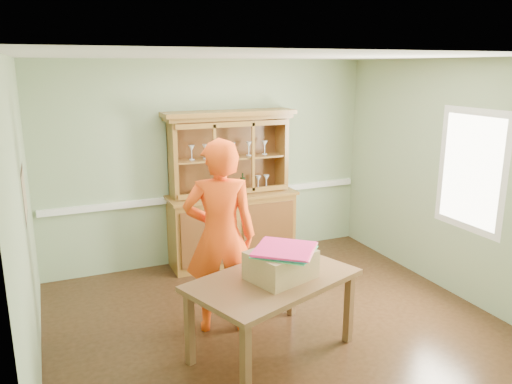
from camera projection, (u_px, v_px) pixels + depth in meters
name	position (u px, v px, depth m)	size (l,w,h in m)	color
floor	(273.00, 322.00, 5.24)	(4.50, 4.50, 0.00)	#442916
ceiling	(276.00, 56.00, 4.57)	(4.50, 4.50, 0.00)	white
wall_back	(211.00, 163.00, 6.69)	(4.50, 4.50, 0.00)	#8FA77D
wall_left	(24.00, 226.00, 4.05)	(4.00, 4.00, 0.00)	#8FA77D
wall_right	(451.00, 178.00, 5.76)	(4.00, 4.00, 0.00)	#8FA77D
wall_front	(411.00, 274.00, 3.12)	(4.50, 4.50, 0.00)	#8FA77D
chair_rail	(212.00, 196.00, 6.78)	(4.41, 0.05, 0.08)	white
framed_map	(25.00, 194.00, 4.27)	(0.03, 0.60, 0.46)	black
window_panel	(471.00, 171.00, 5.45)	(0.03, 0.96, 1.36)	white
china_hutch	(231.00, 210.00, 6.71)	(1.75, 0.58, 2.05)	brown
dining_table	(273.00, 287.00, 4.54)	(1.72, 1.37, 0.75)	brown
cardboard_box	(281.00, 265.00, 4.48)	(0.55, 0.44, 0.26)	#A88556
kite_stack	(283.00, 250.00, 4.43)	(0.69, 0.69, 0.04)	#38C272
person	(220.00, 237.00, 4.90)	(0.72, 0.47, 1.96)	#FF4B10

